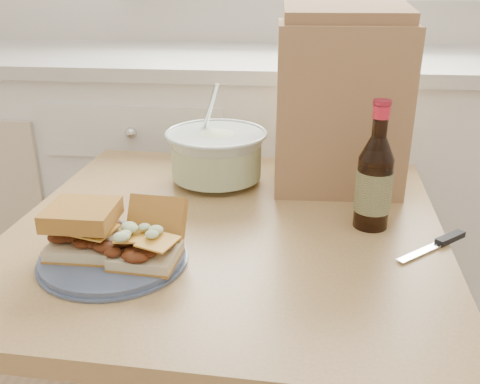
# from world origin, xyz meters

# --- Properties ---
(cabinet_run) EXTENTS (2.50, 0.64, 0.94)m
(cabinet_run) POSITION_xyz_m (-0.00, 1.70, 0.47)
(cabinet_run) COLOR white
(cabinet_run) RESTS_ON ground
(dining_table) EXTENTS (0.90, 0.90, 0.72)m
(dining_table) POSITION_xyz_m (-0.15, 0.87, 0.61)
(dining_table) COLOR tan
(dining_table) RESTS_ON ground
(plate) EXTENTS (0.26, 0.26, 0.02)m
(plate) POSITION_xyz_m (-0.33, 0.70, 0.73)
(plate) COLOR #485574
(plate) RESTS_ON dining_table
(sandwich_left) EXTENTS (0.12, 0.11, 0.09)m
(sandwich_left) POSITION_xyz_m (-0.38, 0.71, 0.78)
(sandwich_left) COLOR #CCB88F
(sandwich_left) RESTS_ON plate
(sandwich_right) EXTENTS (0.12, 0.16, 0.09)m
(sandwich_right) POSITION_xyz_m (-0.26, 0.71, 0.77)
(sandwich_right) COLOR #CCB88F
(sandwich_right) RESTS_ON plate
(coleslaw_bowl) EXTENTS (0.24, 0.24, 0.24)m
(coleslaw_bowl) POSITION_xyz_m (-0.20, 1.11, 0.78)
(coleslaw_bowl) COLOR silver
(coleslaw_bowl) RESTS_ON dining_table
(beer_bottle) EXTENTS (0.07, 0.07, 0.26)m
(beer_bottle) POSITION_xyz_m (0.14, 0.90, 0.82)
(beer_bottle) COLOR black
(beer_bottle) RESTS_ON dining_table
(knife) EXTENTS (0.15, 0.13, 0.01)m
(knife) POSITION_xyz_m (0.27, 0.83, 0.72)
(knife) COLOR silver
(knife) RESTS_ON dining_table
(paper_bag) EXTENTS (0.30, 0.20, 0.38)m
(paper_bag) POSITION_xyz_m (0.08, 1.11, 0.91)
(paper_bag) COLOR #957248
(paper_bag) RESTS_ON dining_table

